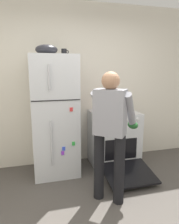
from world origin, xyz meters
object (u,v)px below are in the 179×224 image
(stove_range, at_px, (114,139))
(pepper_mill, at_px, (126,103))
(refrigerator, at_px, (54,116))
(mixing_bowl, at_px, (47,50))
(coffee_mug, at_px, (64,52))
(person_cook, at_px, (111,126))
(red_pot, at_px, (106,108))

(stove_range, distance_m, pepper_mill, 0.68)
(refrigerator, xyz_separation_m, mixing_bowl, (-0.08, 0.00, 0.99))
(pepper_mill, bearing_deg, stove_range, -144.00)
(stove_range, bearing_deg, coffee_mug, 175.18)
(pepper_mill, bearing_deg, mixing_bowl, -171.69)
(person_cook, relative_size, coffee_mug, 14.28)
(red_pot, bearing_deg, person_cook, -106.30)
(pepper_mill, bearing_deg, red_pot, -151.48)
(pepper_mill, xyz_separation_m, mixing_bowl, (-1.37, -0.20, 0.87))
(red_pot, xyz_separation_m, pepper_mill, (0.46, 0.25, 0.03))
(coffee_mug, height_order, pepper_mill, coffee_mug)
(stove_range, xyz_separation_m, red_pot, (-0.16, -0.03, 0.55))
(refrigerator, xyz_separation_m, stove_range, (0.99, -0.02, -0.46))
(refrigerator, distance_m, red_pot, 0.83)
(coffee_mug, bearing_deg, pepper_mill, 7.72)
(stove_range, distance_m, red_pot, 0.57)
(coffee_mug, height_order, mixing_bowl, mixing_bowl)
(mixing_bowl, bearing_deg, pepper_mill, 8.31)
(pepper_mill, bearing_deg, coffee_mug, -172.28)
(stove_range, bearing_deg, person_cook, -114.70)
(person_cook, distance_m, pepper_mill, 1.33)
(coffee_mug, bearing_deg, stove_range, -4.82)
(person_cook, height_order, mixing_bowl, mixing_bowl)
(person_cook, distance_m, red_pot, 0.91)
(refrigerator, relative_size, coffee_mug, 16.31)
(person_cook, height_order, pepper_mill, person_cook)
(red_pot, height_order, mixing_bowl, mixing_bowl)
(stove_range, xyz_separation_m, person_cook, (-0.41, -0.90, 0.50))
(stove_range, bearing_deg, red_pot, -168.69)
(person_cook, bearing_deg, coffee_mug, 112.07)
(stove_range, relative_size, mixing_bowl, 3.85)
(coffee_mug, bearing_deg, red_pot, -8.80)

